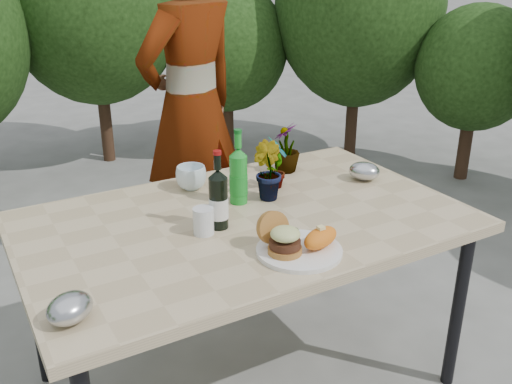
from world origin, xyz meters
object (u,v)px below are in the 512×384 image
dinner_plate (299,251)px  wine_bottle (218,200)px  person (192,108)px  patio_table (245,231)px

dinner_plate → wine_bottle: 0.34m
person → dinner_plate: bearing=60.8°
wine_bottle → person: 1.11m
patio_table → wine_bottle: (-0.12, -0.03, 0.16)m
patio_table → wine_bottle: size_ratio=5.62×
patio_table → person: bearing=76.7°
dinner_plate → wine_bottle: wine_bottle is taller
person → wine_bottle: bearing=51.1°
wine_bottle → person: person is taller
patio_table → dinner_plate: dinner_plate is taller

